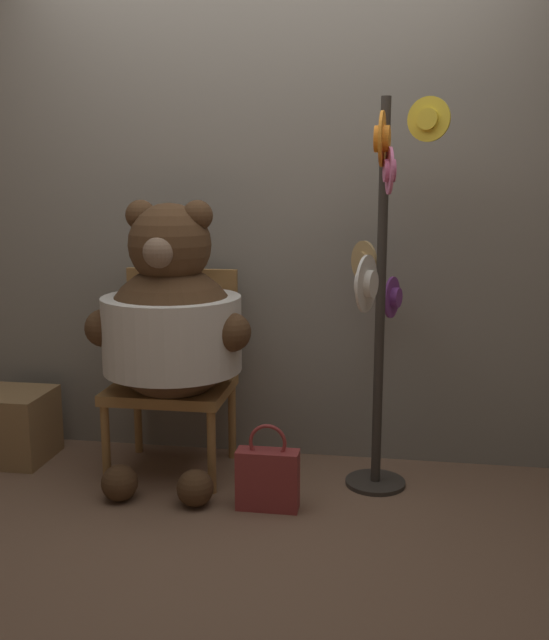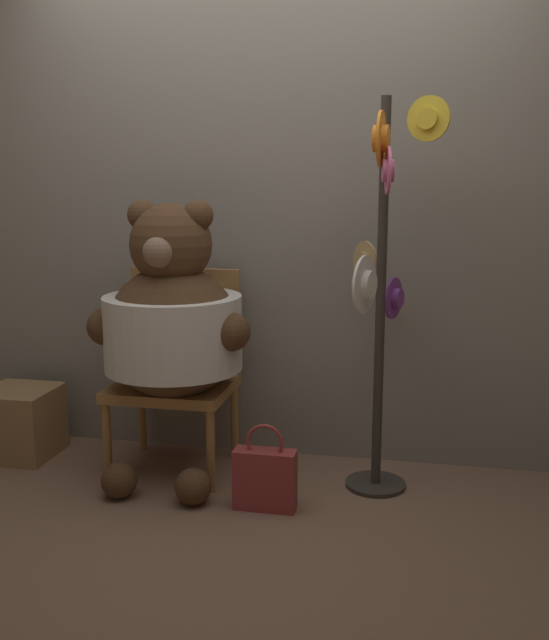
# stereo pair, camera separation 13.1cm
# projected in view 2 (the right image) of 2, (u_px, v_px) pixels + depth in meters

# --- Properties ---
(ground_plane) EXTENTS (14.00, 14.00, 0.00)m
(ground_plane) POSITION_uv_depth(u_px,v_px,m) (250.00, 496.00, 3.22)
(ground_plane) COLOR brown
(wall_back) EXTENTS (8.00, 0.10, 2.43)m
(wall_back) POSITION_uv_depth(u_px,v_px,m) (276.00, 219.00, 3.57)
(wall_back) COLOR gray
(wall_back) RESTS_ON ground_plane
(chair) EXTENTS (0.56, 0.49, 0.97)m
(chair) POSITION_uv_depth(u_px,v_px,m) (178.00, 364.00, 3.52)
(chair) COLOR #9E703D
(chair) RESTS_ON ground_plane
(teddy_bear) EXTENTS (0.77, 0.69, 1.32)m
(teddy_bear) POSITION_uv_depth(u_px,v_px,m) (172.00, 323.00, 3.30)
(teddy_bear) COLOR #4C331E
(teddy_bear) RESTS_ON ground_plane
(hat_display_rack) EXTENTS (0.41, 0.54, 1.75)m
(hat_display_rack) POSITION_uv_depth(u_px,v_px,m) (381.00, 284.00, 3.11)
(hat_display_rack) COLOR #332D28
(hat_display_rack) RESTS_ON ground_plane
(handbag_on_ground) EXTENTS (0.27, 0.10, 0.38)m
(handbag_on_ground) POSITION_uv_depth(u_px,v_px,m) (265.00, 478.00, 3.07)
(handbag_on_ground) COLOR maroon
(handbag_on_ground) RESTS_ON ground_plane
(wooden_crate) EXTENTS (0.35, 0.35, 0.35)m
(wooden_crate) POSITION_uv_depth(u_px,v_px,m) (21.00, 422.00, 3.68)
(wooden_crate) COLOR #937047
(wooden_crate) RESTS_ON ground_plane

